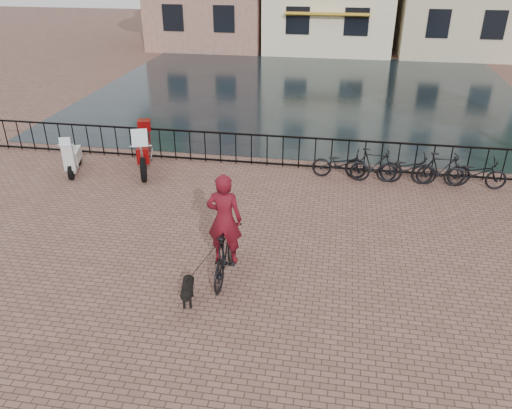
% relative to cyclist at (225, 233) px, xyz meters
% --- Properties ---
extents(ground, '(100.00, 100.00, 0.00)m').
position_rel_cyclist_xyz_m(ground, '(0.46, -1.96, -1.04)').
color(ground, brown).
rests_on(ground, ground).
extents(canal_water, '(20.00, 20.00, 0.00)m').
position_rel_cyclist_xyz_m(canal_water, '(0.46, 15.34, -1.04)').
color(canal_water, black).
rests_on(canal_water, ground).
extents(railing, '(20.00, 0.05, 1.02)m').
position_rel_cyclist_xyz_m(railing, '(0.46, 6.04, -0.53)').
color(railing, black).
rests_on(railing, ground).
extents(cyclist, '(0.86, 2.00, 2.73)m').
position_rel_cyclist_xyz_m(cyclist, '(0.00, 0.00, 0.00)').
color(cyclist, black).
rests_on(cyclist, ground).
extents(dog, '(0.42, 0.84, 0.55)m').
position_rel_cyclist_xyz_m(dog, '(-0.54, -0.98, -0.76)').
color(dog, black).
rests_on(dog, ground).
extents(motorcycle, '(1.26, 2.41, 1.68)m').
position_rel_cyclist_xyz_m(motorcycle, '(-3.71, 5.12, -0.20)').
color(motorcycle, maroon).
rests_on(motorcycle, ground).
extents(scooter, '(0.84, 1.53, 1.37)m').
position_rel_cyclist_xyz_m(scooter, '(-5.79, 4.58, -0.35)').
color(scooter, beige).
rests_on(scooter, ground).
extents(parked_bike_0, '(1.78, 0.80, 0.90)m').
position_rel_cyclist_xyz_m(parked_bike_0, '(2.26, 5.44, -0.58)').
color(parked_bike_0, black).
rests_on(parked_bike_0, ground).
extents(parked_bike_1, '(1.70, 0.62, 1.00)m').
position_rel_cyclist_xyz_m(parked_bike_1, '(3.21, 5.44, -0.54)').
color(parked_bike_1, black).
rests_on(parked_bike_1, ground).
extents(parked_bike_2, '(1.73, 0.64, 0.90)m').
position_rel_cyclist_xyz_m(parked_bike_2, '(4.16, 5.44, -0.58)').
color(parked_bike_2, black).
rests_on(parked_bike_2, ground).
extents(parked_bike_3, '(1.68, 0.53, 1.00)m').
position_rel_cyclist_xyz_m(parked_bike_3, '(5.11, 5.44, -0.54)').
color(parked_bike_3, black).
rests_on(parked_bike_3, ground).
extents(parked_bike_4, '(1.72, 0.62, 0.90)m').
position_rel_cyclist_xyz_m(parked_bike_4, '(6.06, 5.44, -0.58)').
color(parked_bike_4, black).
rests_on(parked_bike_4, ground).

